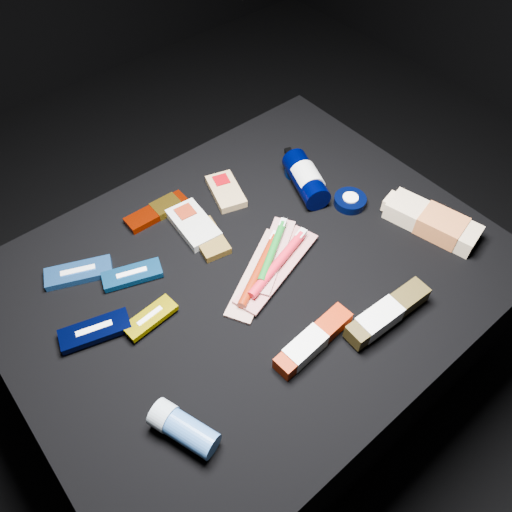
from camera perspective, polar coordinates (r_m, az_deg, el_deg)
ground at (r=1.36m, az=-0.22°, el=-11.68°), size 3.00×3.00×0.00m
cloth_table at (r=1.19m, az=-0.25°, el=-7.30°), size 0.98×0.78×0.40m
luna_bar_0 at (r=1.07m, az=-19.59°, el=-1.80°), size 0.14×0.10×0.02m
luna_bar_1 at (r=1.03m, az=-13.95°, el=-2.09°), size 0.13×0.08×0.02m
luna_bar_2 at (r=0.97m, az=-17.90°, el=-8.12°), size 0.14×0.08×0.02m
luna_bar_3 at (r=0.96m, az=-11.98°, el=-6.91°), size 0.11×0.05×0.01m
clif_bar_0 at (r=1.07m, az=-5.54°, el=2.14°), size 0.08×0.12×0.02m
clif_bar_1 at (r=1.10m, az=-7.30°, el=3.77°), size 0.08×0.13×0.02m
clif_bar_2 at (r=1.16m, az=-3.54°, el=7.55°), size 0.09×0.13×0.02m
power_bar at (r=1.14m, az=-10.89°, el=5.20°), size 0.15×0.05×0.02m
lotion_bottle at (r=1.16m, az=5.72°, el=8.77°), size 0.11×0.19×0.06m
cream_tin_upper at (r=1.21m, az=4.80°, el=9.74°), size 0.06×0.06×0.02m
cream_tin_lower at (r=1.15m, az=10.69°, el=6.21°), size 0.07×0.07×0.02m
bodywash_bottle at (r=1.14m, az=19.63°, el=3.63°), size 0.11×0.22×0.04m
deodorant_stick at (r=0.85m, az=-8.35°, el=-18.88°), size 0.08×0.12×0.05m
toothbrush_pack_0 at (r=1.01m, az=0.42°, el=-1.68°), size 0.23×0.16×0.03m
toothbrush_pack_1 at (r=1.01m, az=2.56°, el=-1.02°), size 0.24×0.12×0.03m
toothbrush_pack_2 at (r=1.02m, az=1.93°, el=0.48°), size 0.19×0.15×0.02m
toothpaste_carton_red at (r=0.91m, az=6.26°, el=-9.84°), size 0.17×0.05×0.03m
toothpaste_carton_green at (r=0.96m, az=14.49°, el=-6.55°), size 0.19×0.05×0.04m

